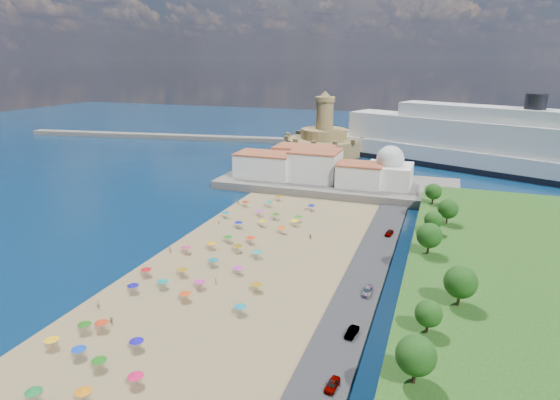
% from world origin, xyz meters
% --- Properties ---
extents(ground, '(700.00, 700.00, 0.00)m').
position_xyz_m(ground, '(0.00, 0.00, 0.00)').
color(ground, '#071938').
rests_on(ground, ground).
extents(terrace, '(90.00, 36.00, 3.00)m').
position_xyz_m(terrace, '(10.00, 73.00, 1.50)').
color(terrace, '#59544C').
rests_on(terrace, ground).
extents(jetty, '(18.00, 70.00, 2.40)m').
position_xyz_m(jetty, '(-12.00, 108.00, 1.20)').
color(jetty, '#59544C').
rests_on(jetty, ground).
extents(breakwater, '(199.03, 34.77, 2.60)m').
position_xyz_m(breakwater, '(-110.00, 153.00, 1.30)').
color(breakwater, '#59544C').
rests_on(breakwater, ground).
extents(waterfront_buildings, '(57.00, 29.00, 11.00)m').
position_xyz_m(waterfront_buildings, '(-3.05, 73.64, 7.88)').
color(waterfront_buildings, silver).
rests_on(waterfront_buildings, terrace).
extents(domed_building, '(16.00, 16.00, 15.00)m').
position_xyz_m(domed_building, '(30.00, 71.00, 8.97)').
color(domed_building, silver).
rests_on(domed_building, terrace).
extents(fortress, '(40.00, 40.00, 32.40)m').
position_xyz_m(fortress, '(-12.00, 138.00, 6.68)').
color(fortress, '#9C834E').
rests_on(fortress, ground).
extents(cruise_ship, '(154.74, 80.48, 34.41)m').
position_xyz_m(cruise_ship, '(62.05, 126.06, 10.19)').
color(cruise_ship, black).
rests_on(cruise_ship, ground).
extents(beach_parasols, '(30.74, 117.65, 2.20)m').
position_xyz_m(beach_parasols, '(-1.28, -12.73, 2.15)').
color(beach_parasols, gray).
rests_on(beach_parasols, beach).
extents(beachgoers, '(33.38, 93.65, 1.89)m').
position_xyz_m(beachgoers, '(-1.74, -0.85, 1.10)').
color(beachgoers, tan).
rests_on(beachgoers, beach).
extents(parked_cars, '(2.31, 71.55, 1.44)m').
position_xyz_m(parked_cars, '(36.00, -10.16, 1.39)').
color(parked_cars, gray).
rests_on(parked_cars, promenade).
extents(hillside_trees, '(12.89, 110.28, 7.41)m').
position_xyz_m(hillside_trees, '(48.57, -10.03, 10.08)').
color(hillside_trees, '#382314').
rests_on(hillside_trees, hillside).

